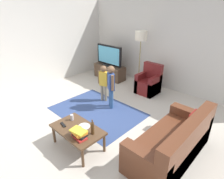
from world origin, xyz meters
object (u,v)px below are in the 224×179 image
(child_center, at_px, (111,83))
(soda_can, at_px, (72,117))
(child_near_tv, at_px, (104,80))
(tv_remote, at_px, (63,125))
(armchair, at_px, (149,83))
(book_stack, at_px, (79,133))
(tv_stand, at_px, (110,72))
(bottle, at_px, (93,128))
(plate, at_px, (84,126))
(tv, at_px, (109,56))
(floor_lamp, at_px, (141,39))
(couch, at_px, (174,145))
(coffee_table, at_px, (78,131))

(child_center, height_order, soda_can, child_center)
(child_near_tv, bearing_deg, tv_remote, -67.75)
(armchair, distance_m, book_stack, 3.17)
(book_stack, bearing_deg, tv_remote, -179.87)
(tv_stand, relative_size, child_center, 1.05)
(bottle, relative_size, plate, 1.31)
(child_center, relative_size, book_stack, 3.61)
(armchair, distance_m, soda_can, 2.89)
(child_near_tv, relative_size, bottle, 3.56)
(child_center, bearing_deg, plate, -65.18)
(child_center, xyz_separation_m, plate, (0.65, -1.40, -0.26))
(tv, bearing_deg, bottle, -50.01)
(child_center, xyz_separation_m, tv_remote, (0.32, -1.64, -0.26))
(tv, bearing_deg, floor_lamp, 8.28)
(tv_stand, xyz_separation_m, tv, (-0.00, -0.02, 0.60))
(bottle, distance_m, soda_can, 0.62)
(tv_stand, bearing_deg, tv_remote, -59.72)
(couch, height_order, child_near_tv, child_near_tv)
(armchair, bearing_deg, coffee_table, -82.51)
(bottle, height_order, soda_can, bottle)
(soda_can, bearing_deg, child_center, 101.87)
(child_near_tv, bearing_deg, book_stack, -55.38)
(floor_lamp, bearing_deg, soda_can, -78.45)
(floor_lamp, distance_m, child_near_tv, 1.78)
(tv_stand, height_order, bottle, bottle)
(tv_stand, bearing_deg, child_near_tv, -50.93)
(floor_lamp, bearing_deg, plate, -72.24)
(couch, relative_size, coffee_table, 1.80)
(couch, relative_size, child_near_tv, 1.75)
(floor_lamp, bearing_deg, couch, -42.73)
(couch, xyz_separation_m, child_center, (-2.05, 0.54, 0.40))
(book_stack, relative_size, tv_remote, 1.86)
(couch, xyz_separation_m, tv_remote, (-1.73, -1.10, 0.14))
(child_near_tv, distance_m, tv_remote, 1.93)
(child_center, bearing_deg, floor_lamp, 101.27)
(plate, bearing_deg, child_center, 114.82)
(tv_remote, relative_size, plate, 0.77)
(plate, bearing_deg, bottle, -4.24)
(tv, relative_size, floor_lamp, 0.62)
(tv_stand, xyz_separation_m, plate, (2.17, -2.91, 0.18))
(tv_stand, relative_size, tv, 1.09)
(child_near_tv, bearing_deg, tv, 129.51)
(book_stack, bearing_deg, floor_lamp, 109.22)
(tv_remote, bearing_deg, couch, 42.19)
(tv_stand, xyz_separation_m, soda_can, (1.82, -2.93, 0.24))
(child_near_tv, xyz_separation_m, coffee_table, (1.01, -1.66, -0.25))
(tv, relative_size, child_near_tv, 1.07)
(coffee_table, bearing_deg, couch, 34.22)
(tv_stand, bearing_deg, tv, -90.00)
(tv, distance_m, child_center, 2.13)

